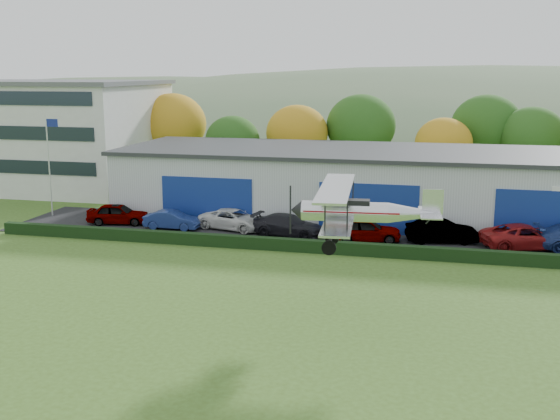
% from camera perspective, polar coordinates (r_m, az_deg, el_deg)
% --- Properties ---
extents(ground, '(300.00, 300.00, 0.00)m').
position_cam_1_polar(ground, '(28.63, -7.77, -11.71)').
color(ground, '#3D591C').
rests_on(ground, ground).
extents(apron, '(48.00, 9.00, 0.05)m').
position_cam_1_polar(apron, '(47.28, 4.90, -2.14)').
color(apron, black).
rests_on(apron, ground).
extents(hedge, '(46.00, 0.60, 0.80)m').
position_cam_1_polar(hedge, '(42.59, 3.93, -3.16)').
color(hedge, black).
rests_on(hedge, ground).
extents(hangar, '(40.60, 12.60, 5.30)m').
position_cam_1_polar(hangar, '(53.31, 8.22, 2.26)').
color(hangar, '#B2B7BC').
rests_on(hangar, ground).
extents(office_block, '(20.60, 15.60, 10.40)m').
position_cam_1_polar(office_block, '(70.65, -18.96, 6.15)').
color(office_block, silver).
rests_on(office_block, ground).
extents(flagpole, '(1.05, 0.10, 8.00)m').
position_cam_1_polar(flagpole, '(55.45, -18.97, 4.33)').
color(flagpole, silver).
rests_on(flagpole, ground).
extents(tree_belt, '(75.70, 13.22, 10.12)m').
position_cam_1_polar(tree_belt, '(65.88, 5.74, 6.71)').
color(tree_belt, '#3D2614').
rests_on(tree_belt, ground).
extents(distant_hills, '(430.00, 196.00, 56.00)m').
position_cam_1_polar(distant_hills, '(166.80, 8.52, 3.23)').
color(distant_hills, '#4C6642').
rests_on(distant_hills, ground).
extents(car_0, '(4.80, 2.65, 1.55)m').
position_cam_1_polar(car_0, '(51.73, -13.60, -0.31)').
color(car_0, gray).
rests_on(car_0, apron).
extents(car_1, '(4.09, 1.49, 1.34)m').
position_cam_1_polar(car_1, '(49.32, -9.16, -0.83)').
color(car_1, navy).
rests_on(car_1, apron).
extents(car_2, '(5.60, 3.58, 1.44)m').
position_cam_1_polar(car_2, '(48.72, -3.92, -0.80)').
color(car_2, silver).
rests_on(car_2, apron).
extents(car_3, '(5.39, 2.86, 1.49)m').
position_cam_1_polar(car_3, '(46.70, 0.74, -1.30)').
color(car_3, black).
rests_on(car_3, apron).
extents(car_4, '(4.99, 2.71, 1.61)m').
position_cam_1_polar(car_4, '(45.51, 7.26, -1.66)').
color(car_4, gray).
rests_on(car_4, apron).
extents(car_5, '(4.99, 2.46, 1.57)m').
position_cam_1_polar(car_5, '(46.15, 13.60, -1.74)').
color(car_5, gray).
rests_on(car_5, apron).
extents(car_6, '(6.26, 4.44, 1.58)m').
position_cam_1_polar(car_6, '(46.15, 20.15, -2.13)').
color(car_6, maroon).
rests_on(car_6, apron).
extents(biplane, '(6.81, 7.83, 2.92)m').
position_cam_1_polar(biplane, '(30.28, 6.63, 0.02)').
color(biplane, silver).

